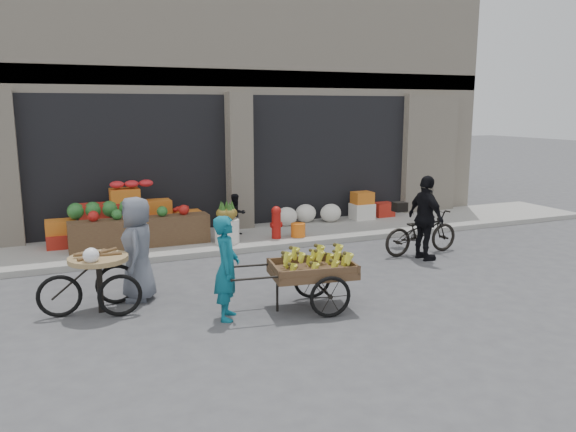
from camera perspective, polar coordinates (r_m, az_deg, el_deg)
name	(u,v)px	position (r m, az deg, el deg)	size (l,w,h in m)	color
ground	(339,294)	(9.05, 5.19, -7.94)	(80.00, 80.00, 0.00)	#424244
sidewalk	(253,237)	(12.66, -3.60, -2.15)	(18.00, 2.20, 0.12)	gray
building	(204,91)	(16.10, -8.53, 12.42)	(14.00, 6.45, 7.00)	beige
fruit_display	(137,216)	(12.23, -15.11, -0.04)	(3.10, 1.12, 1.24)	#AA2217
pineapple_bin	(227,231)	(11.90, -6.22, -1.51)	(0.52, 0.52, 0.50)	silver
fire_hydrant	(276,221)	(12.18, -1.20, -0.52)	(0.22, 0.22, 0.71)	#A5140F
orange_bucket	(298,230)	(12.37, 1.04, -1.44)	(0.32, 0.32, 0.30)	orange
right_bay_goods	(343,209)	(14.17, 5.58, 0.67)	(3.35, 0.60, 0.70)	silver
seated_person	(236,215)	(12.53, -5.29, 0.15)	(0.45, 0.35, 0.93)	black
banana_cart	(309,268)	(8.24, 2.20, -5.27)	(2.15, 1.11, 0.86)	brown
vendor_woman	(227,268)	(7.87, -6.24, -5.26)	(0.54, 0.35, 1.48)	#0E5C70
tricycle_cart	(99,275)	(8.55, -18.68, -5.66)	(1.43, 0.86, 0.95)	#9E7F51
vendor_grey	(137,249)	(8.89, -15.04, -3.23)	(0.79, 0.51, 1.61)	slate
bicycle	(421,232)	(11.67, 13.36, -1.59)	(0.60, 1.72, 0.90)	black
cyclist	(426,218)	(11.16, 13.83, -0.21)	(0.97, 0.40, 1.65)	black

